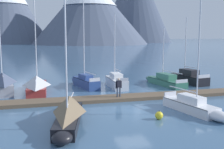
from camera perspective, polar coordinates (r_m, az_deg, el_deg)
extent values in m
plane|color=#426689|center=(21.72, 4.27, -7.37)|extent=(700.00, 700.00, 0.00)
cone|color=#4C566B|center=(209.32, -20.81, 13.05)|extent=(57.88, 57.88, 51.93)
cone|color=#4C566B|center=(183.76, -4.47, 12.82)|extent=(73.31, 73.31, 42.43)
cone|color=#424C60|center=(226.31, 4.66, 14.83)|extent=(57.11, 57.11, 65.40)
cube|color=brown|center=(25.37, 1.21, -4.75)|extent=(24.36, 2.37, 0.30)
cylinder|color=#38383D|center=(24.55, 1.77, -5.25)|extent=(23.36, 0.57, 0.24)
cylinder|color=#38383D|center=(26.19, 0.69, -4.41)|extent=(23.36, 0.57, 0.24)
cube|color=#93939E|center=(30.52, -21.18, -2.36)|extent=(2.47, 6.28, 1.09)
ellipsoid|color=#93939E|center=(33.79, -21.39, -1.41)|extent=(1.60, 1.67, 1.04)
cube|color=#424247|center=(30.43, -21.22, -1.42)|extent=(2.49, 6.17, 0.06)
cylinder|color=silver|center=(31.21, -21.66, 5.84)|extent=(0.10, 0.10, 7.56)
cylinder|color=silver|center=(30.04, -21.28, -0.03)|extent=(0.46, 2.82, 0.08)
pyramid|color=#4C5670|center=(29.90, -21.24, -0.55)|extent=(2.55, 5.10, 0.98)
cube|color=#B2332D|center=(29.44, -14.91, -2.74)|extent=(2.06, 5.81, 0.80)
ellipsoid|color=#B2332D|center=(32.56, -14.70, -1.72)|extent=(1.59, 1.80, 0.76)
cube|color=#501614|center=(29.38, -14.93, -2.05)|extent=(2.09, 5.70, 0.06)
cylinder|color=silver|center=(29.70, -15.18, 6.33)|extent=(0.10, 0.10, 8.45)
cylinder|color=silver|center=(28.26, -15.07, -0.87)|extent=(0.26, 3.51, 0.08)
pyramid|color=silver|center=(28.87, -15.01, -1.18)|extent=(2.25, 4.68, 0.97)
cube|color=black|center=(18.62, -8.68, -8.90)|extent=(2.71, 6.47, 0.73)
ellipsoid|color=black|center=(15.44, -10.06, -12.54)|extent=(1.36, 1.44, 0.70)
cube|color=black|center=(18.53, -8.70, -7.93)|extent=(2.72, 6.36, 0.06)
cylinder|color=silver|center=(16.97, -9.32, 4.69)|extent=(0.10, 0.10, 8.13)
cylinder|color=silver|center=(19.44, -8.38, -4.82)|extent=(1.00, 3.98, 0.08)
pyramid|color=#7A664C|center=(18.84, -8.58, -5.84)|extent=(2.67, 5.29, 1.08)
cube|color=navy|center=(31.07, -5.25, -1.75)|extent=(2.33, 4.74, 1.00)
ellipsoid|color=navy|center=(33.47, -7.05, -1.07)|extent=(1.55, 2.22, 0.95)
cube|color=#121D39|center=(31.00, -5.26, -0.91)|extent=(2.35, 4.66, 0.06)
cylinder|color=silver|center=(31.06, -5.71, 7.03)|extent=(0.10, 0.10, 8.47)
cylinder|color=silver|center=(30.05, -4.57, 0.29)|extent=(0.72, 2.74, 0.08)
cube|color=#2F4A8A|center=(31.06, -5.35, -0.40)|extent=(1.37, 2.21, 0.45)
cube|color=silver|center=(28.99, -3.52, -1.07)|extent=(1.17, 0.37, 0.36)
cube|color=white|center=(31.07, 0.89, -1.70)|extent=(1.59, 4.84, 1.03)
ellipsoid|color=white|center=(33.65, -0.27, -0.94)|extent=(1.28, 1.75, 0.97)
cube|color=slate|center=(30.99, 0.89, -0.84)|extent=(1.63, 4.75, 0.06)
cylinder|color=silver|center=(31.41, 0.54, 5.74)|extent=(0.10, 0.10, 6.96)
cylinder|color=silver|center=(30.36, 1.14, 0.94)|extent=(0.16, 2.61, 0.08)
cube|color=white|center=(31.06, 0.83, -0.22)|extent=(1.08, 2.19, 0.56)
cube|color=silver|center=(28.75, 2.05, -1.09)|extent=(1.30, 0.14, 0.36)
cube|color=silver|center=(22.22, 15.47, -6.31)|extent=(2.27, 5.03, 0.74)
ellipsoid|color=silver|center=(20.35, 20.80, -7.87)|extent=(1.49, 2.15, 0.70)
cube|color=slate|center=(22.14, 15.50, -5.49)|extent=(2.29, 4.94, 0.06)
cylinder|color=silver|center=(21.10, 17.14, 5.03)|extent=(0.10, 0.10, 8.10)
cylinder|color=silver|center=(22.60, 14.07, -2.90)|extent=(0.70, 3.05, 0.08)
cube|color=white|center=(21.99, 15.74, -4.76)|extent=(1.34, 2.33, 0.54)
cube|color=silver|center=(23.83, 11.69, -3.87)|extent=(1.18, 0.34, 0.36)
cube|color=#336B56|center=(32.96, 11.01, -1.56)|extent=(2.43, 5.77, 0.71)
ellipsoid|color=#336B56|center=(35.54, 8.15, -0.80)|extent=(1.67, 2.11, 0.68)
cube|color=#163027|center=(32.91, 11.03, -1.02)|extent=(2.46, 5.67, 0.06)
cylinder|color=silver|center=(33.29, 10.33, 4.19)|extent=(0.10, 0.10, 5.79)
cylinder|color=silver|center=(32.00, 12.04, 0.51)|extent=(0.59, 3.58, 0.08)
cube|color=#3A7560|center=(32.97, 10.91, -0.37)|extent=(1.51, 2.66, 0.64)
cube|color=silver|center=(30.71, 13.92, -1.33)|extent=(1.49, 0.31, 0.36)
cube|color=black|center=(34.86, 15.38, -0.95)|extent=(2.57, 5.15, 0.99)
ellipsoid|color=black|center=(37.01, 12.57, -0.35)|extent=(1.81, 2.18, 0.94)
cube|color=black|center=(34.79, 15.41, -0.21)|extent=(2.59, 5.06, 0.06)
cylinder|color=silver|center=(35.19, 14.64, 5.57)|extent=(0.10, 0.10, 6.84)
cylinder|color=silver|center=(34.50, 15.72, 1.45)|extent=(0.47, 2.28, 0.08)
cube|color=black|center=(34.84, 15.31, 0.45)|extent=(1.59, 2.39, 0.69)
cube|color=silver|center=(33.01, 18.11, -0.36)|extent=(1.58, 0.37, 0.36)
cylinder|color=#384256|center=(25.08, 1.63, -3.54)|extent=(0.14, 0.14, 0.86)
cylinder|color=#384256|center=(24.98, 1.08, -3.59)|extent=(0.14, 0.14, 0.86)
cube|color=black|center=(24.89, 1.36, -1.92)|extent=(0.41, 0.27, 0.60)
sphere|color=beige|center=(24.82, 1.36, -0.97)|extent=(0.22, 0.22, 0.22)
cylinder|color=black|center=(25.01, 1.88, -2.04)|extent=(0.09, 0.09, 0.62)
cylinder|color=black|center=(24.80, 0.83, -2.12)|extent=(0.09, 0.09, 0.62)
sphere|color=yellow|center=(19.79, 9.49, -8.17)|extent=(0.55, 0.55, 0.55)
cylinder|color=#262628|center=(19.70, 9.51, -7.28)|extent=(0.06, 0.06, 0.08)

